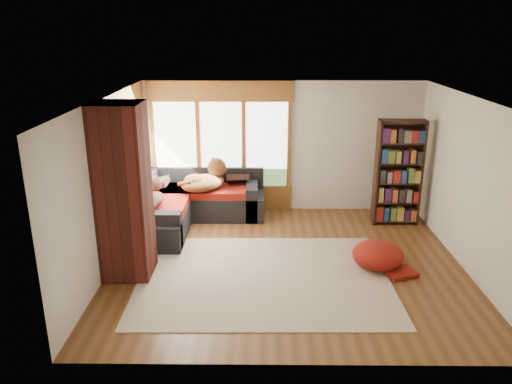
% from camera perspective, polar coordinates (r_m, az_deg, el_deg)
% --- Properties ---
extents(floor, '(5.50, 5.50, 0.00)m').
position_cam_1_polar(floor, '(8.03, 3.50, -8.14)').
color(floor, '#533117').
rests_on(floor, ground).
extents(ceiling, '(5.50, 5.50, 0.00)m').
position_cam_1_polar(ceiling, '(7.25, 3.91, 10.56)').
color(ceiling, white).
extents(wall_back, '(5.50, 0.04, 2.60)m').
position_cam_1_polar(wall_back, '(9.94, 2.95, 5.14)').
color(wall_back, silver).
rests_on(wall_back, ground).
extents(wall_front, '(5.50, 0.04, 2.60)m').
position_cam_1_polar(wall_front, '(5.22, 5.12, -7.71)').
color(wall_front, silver).
rests_on(wall_front, ground).
extents(wall_left, '(0.04, 5.00, 2.60)m').
position_cam_1_polar(wall_left, '(7.88, -16.70, 0.76)').
color(wall_left, silver).
rests_on(wall_left, ground).
extents(wall_right, '(0.04, 5.00, 2.60)m').
position_cam_1_polar(wall_right, '(8.17, 23.35, 0.61)').
color(wall_right, silver).
rests_on(wall_right, ground).
extents(windows_back, '(2.82, 0.10, 1.90)m').
position_cam_1_polar(windows_back, '(9.93, -4.01, 5.39)').
color(windows_back, brown).
rests_on(windows_back, wall_back).
extents(windows_left, '(0.10, 2.62, 1.90)m').
position_cam_1_polar(windows_left, '(8.96, -14.38, 3.41)').
color(windows_left, brown).
rests_on(windows_left, wall_left).
extents(roller_blind, '(0.03, 0.72, 0.90)m').
position_cam_1_polar(roller_blind, '(9.65, -13.18, 7.00)').
color(roller_blind, gray).
rests_on(roller_blind, wall_left).
extents(brick_chimney, '(0.70, 0.70, 2.60)m').
position_cam_1_polar(brick_chimney, '(7.46, -14.89, -0.06)').
color(brick_chimney, '#471914').
rests_on(brick_chimney, ground).
extents(sectional_sofa, '(2.20, 2.20, 0.80)m').
position_cam_1_polar(sectional_sofa, '(9.58, -8.72, -1.81)').
color(sectional_sofa, black).
rests_on(sectional_sofa, ground).
extents(area_rug, '(3.76, 2.89, 0.01)m').
position_cam_1_polar(area_rug, '(7.60, 0.92, -9.69)').
color(area_rug, silver).
rests_on(area_rug, ground).
extents(bookshelf, '(0.85, 0.28, 1.99)m').
position_cam_1_polar(bookshelf, '(9.62, 15.95, 2.11)').
color(bookshelf, black).
rests_on(bookshelf, ground).
extents(pouf, '(1.03, 1.03, 0.42)m').
position_cam_1_polar(pouf, '(8.02, 13.73, -6.92)').
color(pouf, maroon).
rests_on(pouf, area_rug).
extents(dog_tan, '(1.05, 0.99, 0.51)m').
position_cam_1_polar(dog_tan, '(9.54, -5.71, 1.36)').
color(dog_tan, brown).
rests_on(dog_tan, sectional_sofa).
extents(dog_brindle, '(0.56, 0.82, 0.42)m').
position_cam_1_polar(dog_brindle, '(8.88, -11.97, -0.61)').
color(dog_brindle, '#402018').
rests_on(dog_brindle, sectional_sofa).
extents(throw_pillows, '(1.98, 1.68, 0.45)m').
position_cam_1_polar(throw_pillows, '(9.47, -8.27, 0.95)').
color(throw_pillows, '#30211B').
rests_on(throw_pillows, sectional_sofa).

